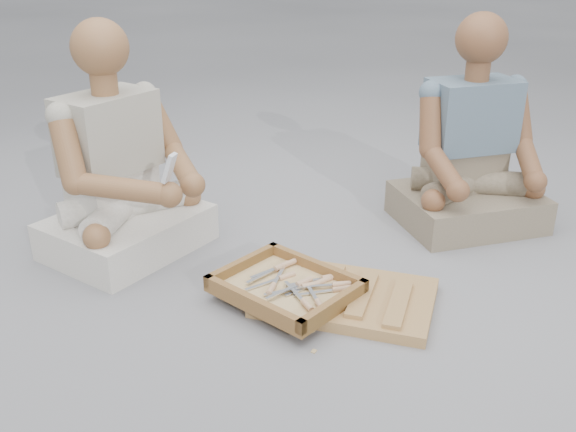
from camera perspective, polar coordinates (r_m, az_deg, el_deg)
The scene contains 33 objects.
ground at distance 2.37m, azimuth -0.74°, elevation -8.93°, with size 60.00×60.00×0.00m, color gray.
carved_panel at distance 2.45m, azimuth 5.16°, elevation -7.21°, with size 0.65×0.43×0.04m, color olive.
tool_tray at distance 2.41m, azimuth -0.21°, elevation -6.40°, with size 0.56×0.49×0.06m.
chisel_0 at distance 2.41m, azimuth 4.27°, elevation -6.09°, with size 0.19×0.14×0.02m.
chisel_1 at distance 2.30m, azimuth 1.48°, elevation -7.67°, with size 0.18×0.15×0.02m.
chisel_2 at distance 2.54m, azimuth -0.36°, elevation -4.38°, with size 0.10×0.21×0.02m.
chisel_3 at distance 2.30m, azimuth 2.71°, elevation -7.69°, with size 0.16×0.17×0.02m.
chisel_4 at distance 2.40m, azimuth -1.35°, elevation -6.24°, with size 0.07×0.22×0.02m.
chisel_5 at distance 2.39m, azimuth 4.28°, elevation -6.56°, with size 0.18×0.16×0.02m.
chisel_6 at distance 2.41m, azimuth 1.05°, elevation -6.03°, with size 0.10×0.21×0.02m.
chisel_7 at distance 2.46m, azimuth 3.34°, elevation -5.51°, with size 0.16×0.18×0.02m.
chisel_8 at distance 2.52m, azimuth -0.95°, elevation -4.63°, with size 0.08×0.22×0.02m.
chisel_9 at distance 2.40m, azimuth 1.52°, elevation -6.26°, with size 0.16×0.18×0.02m.
chisel_10 at distance 2.44m, azimuth 2.84°, elevation -5.90°, with size 0.11×0.21×0.02m.
chisel_11 at distance 2.47m, azimuth -0.54°, elevation -5.50°, with size 0.12×0.20×0.02m.
wood_chip_0 at distance 2.33m, azimuth 0.50°, elevation -9.44°, with size 0.02×0.01×0.00m, color tan.
wood_chip_1 at distance 2.67m, azimuth 7.85°, elevation -5.03°, with size 0.02×0.01×0.00m, color tan.
wood_chip_2 at distance 2.71m, azimuth 3.95°, elevation -4.32°, with size 0.02×0.01×0.00m, color tan.
wood_chip_3 at distance 2.65m, azimuth -4.59°, elevation -5.13°, with size 0.02×0.01×0.00m, color tan.
wood_chip_4 at distance 2.53m, azimuth -6.93°, elevation -6.67°, with size 0.02×0.01×0.00m, color tan.
wood_chip_5 at distance 2.53m, azimuth 0.92°, elevation -6.53°, with size 0.02×0.01×0.00m, color tan.
wood_chip_6 at distance 2.55m, azimuth 1.42°, elevation -6.26°, with size 0.02×0.01×0.00m, color tan.
wood_chip_7 at distance 2.19m, azimuth 2.32°, elevation -11.92°, with size 0.02×0.01×0.00m, color tan.
wood_chip_8 at distance 2.36m, azimuth -2.06°, elevation -9.01°, with size 0.02×0.01×0.00m, color tan.
wood_chip_9 at distance 2.59m, azimuth -0.30°, elevation -5.71°, with size 0.02×0.01×0.00m, color tan.
wood_chip_10 at distance 2.54m, azimuth -4.93°, elevation -6.46°, with size 0.02×0.01×0.00m, color tan.
wood_chip_11 at distance 2.56m, azimuth 6.68°, elevation -6.32°, with size 0.02×0.01×0.00m, color tan.
wood_chip_12 at distance 2.29m, azimuth 2.12°, elevation -10.20°, with size 0.02×0.01×0.00m, color tan.
wood_chip_13 at distance 2.67m, azimuth 4.46°, elevation -4.83°, with size 0.02×0.01×0.00m, color tan.
wood_chip_14 at distance 2.73m, azimuth -0.58°, elevation -4.10°, with size 0.02×0.01×0.00m, color tan.
craftsman at distance 2.80m, azimuth -14.63°, elevation 3.35°, with size 0.70×0.69×0.98m.
companion at distance 3.11m, azimuth 15.94°, elevation 5.02°, with size 0.79×0.79×0.97m.
mobile_phone at distance 2.46m, azimuth -10.50°, elevation 4.23°, with size 0.06×0.06×0.12m.
Camera 1 is at (0.95, -1.75, 1.28)m, focal length 40.00 mm.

